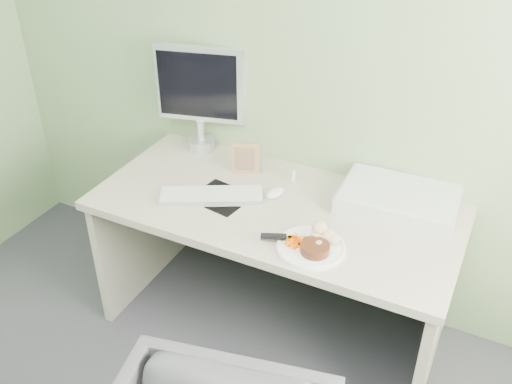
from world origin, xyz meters
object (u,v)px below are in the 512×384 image
at_px(scanner, 398,200).
at_px(monitor, 201,93).
at_px(desk, 274,238).
at_px(plate, 311,247).

height_order(scanner, monitor, monitor).
distance_m(desk, monitor, 0.80).
height_order(desk, plate, plate).
xyz_separation_m(desk, plate, (0.26, -0.22, 0.19)).
height_order(desk, scanner, scanner).
bearing_deg(scanner, monitor, 172.49).
bearing_deg(desk, plate, -40.75).
distance_m(desk, plate, 0.39).
bearing_deg(scanner, plate, -119.88).
xyz_separation_m(plate, monitor, (-0.81, 0.53, 0.29)).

